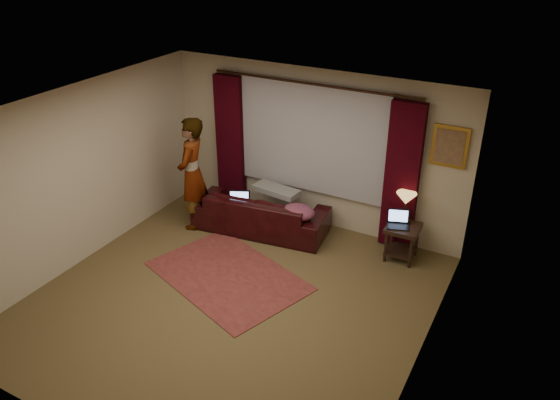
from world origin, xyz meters
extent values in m
cube|color=brown|center=(0.00, 0.00, -0.01)|extent=(5.00, 5.00, 0.01)
cube|color=silver|center=(0.00, 0.00, 2.60)|extent=(5.00, 5.00, 0.02)
cube|color=beige|center=(0.00, 2.50, 1.30)|extent=(5.00, 0.02, 2.60)
cube|color=beige|center=(0.00, -2.50, 1.30)|extent=(5.00, 0.02, 2.60)
cube|color=beige|center=(-2.50, 0.00, 1.30)|extent=(0.02, 5.00, 2.60)
cube|color=beige|center=(2.50, 0.00, 1.30)|extent=(0.02, 5.00, 2.60)
cube|color=#A8A8B0|center=(0.00, 2.44, 1.50)|extent=(2.50, 0.05, 1.80)
cube|color=black|center=(-1.50, 2.39, 1.18)|extent=(0.50, 0.14, 2.30)
cube|color=black|center=(1.50, 2.39, 1.18)|extent=(0.50, 0.14, 2.30)
cylinder|color=black|center=(0.00, 2.39, 2.38)|extent=(0.04, 0.04, 3.40)
cube|color=#BD8B30|center=(2.10, 2.47, 1.75)|extent=(0.50, 0.04, 0.60)
imported|color=black|center=(-0.59, 1.83, 0.44)|extent=(2.27, 1.21, 0.88)
cube|color=gray|center=(-0.45, 2.09, 0.88)|extent=(0.81, 0.41, 0.09)
ellipsoid|color=#79374E|center=(0.13, 1.74, 0.55)|extent=(0.63, 0.57, 0.22)
cube|color=brown|center=(-0.35, 0.45, 0.01)|extent=(2.57, 2.12, 0.01)
cube|color=black|center=(1.68, 2.08, 0.28)|extent=(0.50, 0.50, 0.56)
imported|color=gray|center=(-1.63, 1.45, 0.94)|extent=(0.69, 0.69, 1.87)
camera|label=1|loc=(3.37, -4.88, 4.57)|focal=35.00mm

